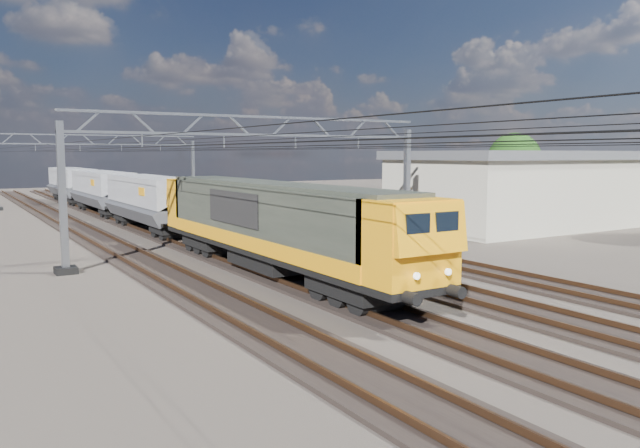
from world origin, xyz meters
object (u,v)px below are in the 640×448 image
hopper_wagon_third (72,182)px  tree_far (519,162)px  catenary_gantry_far (102,167)px  hopper_wagon_lead (150,199)px  industrial_shed (524,188)px  catenary_gantry_mid (261,179)px  locomotive (271,222)px  hopper_wagon_mid (102,189)px

hopper_wagon_third → tree_far: (32.32, -31.30, 2.28)m
catenary_gantry_far → hopper_wagon_third: bearing=111.5°
hopper_wagon_lead → industrial_shed: 26.28m
catenary_gantry_far → hopper_wagon_third: size_ratio=1.53×
catenary_gantry_mid → catenary_gantry_far: bearing=90.0°
hopper_wagon_lead → hopper_wagon_third: same height
locomotive → tree_far: 35.61m
catenary_gantry_far → tree_far: (30.32, -26.21, 0.61)m
catenary_gantry_mid → hopper_wagon_mid: catenary_gantry_mid is taller
hopper_wagon_lead → hopper_wagon_third: size_ratio=1.00×
hopper_wagon_lead → hopper_wagon_mid: (0.00, 14.20, 0.00)m
locomotive → industrial_shed: industrial_shed is taller
catenary_gantry_far → hopper_wagon_mid: (-2.00, -9.11, -1.67)m
hopper_wagon_mid → industrial_shed: 34.58m
hopper_wagon_third → catenary_gantry_far: bearing=-68.5°
locomotive → hopper_wagon_mid: locomotive is taller
catenary_gantry_mid → hopper_wagon_lead: bearing=99.0°
hopper_wagon_third → tree_far: size_ratio=1.83×
catenary_gantry_far → hopper_wagon_third: 5.72m
catenary_gantry_mid → hopper_wagon_mid: size_ratio=1.53×
hopper_wagon_third → industrial_shed: bearing=-58.4°
catenary_gantry_mid → hopper_wagon_third: (-2.00, 41.09, -1.67)m
hopper_wagon_lead → industrial_shed: bearing=-24.0°
hopper_wagon_lead → hopper_wagon_third: 28.40m
hopper_wagon_third → tree_far: bearing=-44.1°
catenary_gantry_mid → hopper_wagon_third: size_ratio=1.53×
hopper_wagon_third → tree_far: tree_far is taller
catenary_gantry_far → hopper_wagon_lead: catenary_gantry_far is taller
locomotive → hopper_wagon_lead: (-0.00, 17.70, -0.09)m
catenary_gantry_mid → hopper_wagon_mid: bearing=94.3°
catenary_gantry_far → locomotive: bearing=-92.8°
industrial_shed → tree_far: (8.32, 7.79, 1.79)m
catenary_gantry_mid → tree_far: 31.86m
industrial_shed → catenary_gantry_far: bearing=122.9°
catenary_gantry_far → hopper_wagon_mid: size_ratio=1.53×
industrial_shed → locomotive: bearing=-163.7°
catenary_gantry_far → hopper_wagon_lead: (-2.00, -23.31, -1.67)m
catenary_gantry_far → industrial_shed: catenary_gantry_far is taller
catenary_gantry_far → industrial_shed: bearing=-57.1°
catenary_gantry_mid → industrial_shed: 22.12m
hopper_wagon_lead → industrial_shed: industrial_shed is taller
hopper_wagon_mid → hopper_wagon_third: same height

